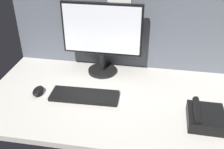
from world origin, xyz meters
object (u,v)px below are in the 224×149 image
(keyboard, at_px, (84,96))
(desk_phone, at_px, (204,117))
(monitor, at_px, (101,35))
(mouse, at_px, (38,91))

(keyboard, height_order, desk_phone, desk_phone)
(monitor, bearing_deg, keyboard, -97.93)
(desk_phone, bearing_deg, monitor, 145.39)
(keyboard, height_order, mouse, mouse)
(monitor, distance_m, mouse, 0.49)
(monitor, distance_m, desk_phone, 0.73)
(monitor, xyz_separation_m, mouse, (-0.30, -0.30, -0.23))
(monitor, height_order, desk_phone, monitor)
(mouse, bearing_deg, desk_phone, -10.23)
(keyboard, relative_size, desk_phone, 1.91)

